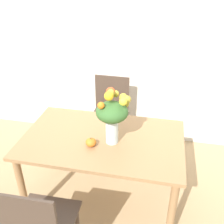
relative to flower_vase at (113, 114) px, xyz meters
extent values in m
plane|color=tan|center=(-0.09, 0.03, -0.99)|extent=(12.00, 12.00, 0.00)
cube|color=white|center=(-0.09, 1.21, 0.36)|extent=(8.00, 0.06, 2.70)
cube|color=#9E754C|center=(-0.09, 0.03, -0.28)|extent=(1.36, 0.84, 0.03)
cylinder|color=#9E754C|center=(-0.71, -0.33, -0.64)|extent=(0.06, 0.06, 0.70)
cylinder|color=#9E754C|center=(0.53, -0.33, -0.64)|extent=(0.06, 0.06, 0.70)
cylinder|color=#9E754C|center=(-0.71, 0.39, -0.64)|extent=(0.06, 0.06, 0.70)
cylinder|color=#9E754C|center=(0.53, 0.39, -0.64)|extent=(0.06, 0.06, 0.70)
cylinder|color=silver|center=(0.00, -0.01, -0.14)|extent=(0.10, 0.10, 0.23)
cylinder|color=silver|center=(0.00, -0.01, -0.20)|extent=(0.09, 0.09, 0.12)
cylinder|color=#38662D|center=(0.02, -0.01, -0.11)|extent=(0.01, 0.01, 0.28)
cylinder|color=#38662D|center=(0.00, 0.01, -0.11)|extent=(0.01, 0.00, 0.28)
cylinder|color=#38662D|center=(-0.02, 0.00, -0.11)|extent=(0.01, 0.00, 0.28)
cylinder|color=#38662D|center=(-0.02, -0.02, -0.11)|extent=(0.01, 0.01, 0.28)
cylinder|color=#38662D|center=(0.00, -0.03, -0.11)|extent=(0.01, 0.01, 0.28)
ellipsoid|color=#38662D|center=(0.00, -0.01, 0.02)|extent=(0.26, 0.26, 0.15)
sphere|color=#AD9E33|center=(0.10, 0.07, 0.11)|extent=(0.06, 0.06, 0.06)
sphere|color=#D64C23|center=(-0.04, 0.10, 0.14)|extent=(0.08, 0.08, 0.08)
sphere|color=#D64C23|center=(0.06, 0.08, 0.11)|extent=(0.06, 0.06, 0.06)
sphere|color=yellow|center=(0.09, -0.03, 0.14)|extent=(0.06, 0.06, 0.06)
sphere|color=#AD9E33|center=(0.00, 0.11, 0.12)|extent=(0.06, 0.06, 0.06)
sphere|color=#AD9E33|center=(-0.02, 0.04, 0.16)|extent=(0.06, 0.06, 0.06)
sphere|color=orange|center=(-0.07, -0.07, 0.11)|extent=(0.05, 0.05, 0.05)
sphere|color=#AD9E33|center=(0.07, 0.08, 0.12)|extent=(0.07, 0.07, 0.07)
sphere|color=yellow|center=(-0.02, -0.03, 0.17)|extent=(0.07, 0.07, 0.07)
sphere|color=#AD9E33|center=(0.08, 0.08, 0.06)|extent=(0.07, 0.07, 0.07)
ellipsoid|color=orange|center=(-0.16, -0.10, -0.23)|extent=(0.09, 0.09, 0.07)
cylinder|color=brown|center=(-0.16, -0.10, -0.19)|extent=(0.01, 0.01, 0.02)
cube|color=#47382D|center=(-0.21, 0.76, -0.53)|extent=(0.43, 0.43, 0.02)
cylinder|color=#47382D|center=(-0.38, 0.59, -0.76)|extent=(0.04, 0.04, 0.45)
cylinder|color=#47382D|center=(-0.04, 0.58, -0.76)|extent=(0.04, 0.04, 0.45)
cylinder|color=#47382D|center=(-0.38, 0.93, -0.76)|extent=(0.04, 0.04, 0.45)
cylinder|color=#47382D|center=(-0.04, 0.92, -0.76)|extent=(0.04, 0.04, 0.45)
cube|color=#47382D|center=(-0.21, 0.96, -0.30)|extent=(0.40, 0.02, 0.44)
cube|color=#47382D|center=(-0.35, -0.66, -0.53)|extent=(0.43, 0.43, 0.02)
cylinder|color=#47382D|center=(-0.52, -0.49, -0.76)|extent=(0.04, 0.04, 0.45)
cube|color=#47382D|center=(-0.34, -0.86, -0.30)|extent=(0.40, 0.03, 0.44)
camera|label=1|loc=(0.36, -1.74, 1.03)|focal=42.00mm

